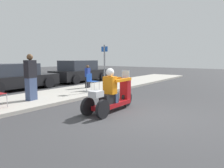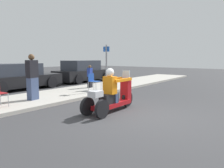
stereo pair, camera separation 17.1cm
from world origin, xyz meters
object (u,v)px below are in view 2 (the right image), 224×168
Objects in this scene: motorcycle_trike at (112,96)px; parked_car_lot_far at (83,72)px; folding_chair_curbside at (93,80)px; street_sign at (106,66)px; spectator_by_tree at (90,77)px; spectator_with_child at (32,78)px; parked_car_lot_center at (18,77)px.

parked_car_lot_far reaches higher than motorcycle_trike.
folding_chair_curbside is 0.37× the size of street_sign.
motorcycle_trike is 4.86m from spectator_by_tree.
spectator_with_child is (-0.74, 3.22, 0.46)m from motorcycle_trike.
motorcycle_trike is 1.92× the size of spectator_by_tree.
parked_car_lot_center is at bearing 112.54° from street_sign.
street_sign reaches higher than parked_car_lot_center.
street_sign is (-3.04, -4.55, 0.61)m from parked_car_lot_far.
folding_chair_curbside is 0.18× the size of parked_car_lot_center.
parked_car_lot_far is (3.32, 3.94, 0.09)m from folding_chair_curbside.
motorcycle_trike is 3.33m from spectator_with_child.
motorcycle_trike is 0.53× the size of parked_car_lot_far.
street_sign is (1.90, -4.58, 0.65)m from parked_car_lot_center.
parked_car_lot_center reaches higher than folding_chair_curbside.
spectator_by_tree is 0.28× the size of parked_car_lot_far.
motorcycle_trike is 3.67m from street_sign.
parked_car_lot_far is (4.94, -0.03, 0.04)m from parked_car_lot_center.
parked_car_lot_far is at bearing 29.55° from spectator_with_child.
spectator_with_child is 7.46m from parked_car_lot_far.
street_sign is at bearing -104.69° from spectator_by_tree.
street_sign is (3.44, -0.87, 0.36)m from spectator_with_child.
spectator_by_tree is at bearing 50.77° from motorcycle_trike.
spectator_by_tree is at bearing -130.44° from parked_car_lot_far.
spectator_with_child is at bearing -150.45° from parked_car_lot_far.
parked_car_lot_far is at bearing -0.35° from parked_car_lot_center.
folding_chair_curbside is at bearing -128.90° from spectator_by_tree.
street_sign is at bearing -123.79° from parked_car_lot_far.
spectator_by_tree is (3.81, 0.54, -0.26)m from spectator_with_child.
street_sign reaches higher than spectator_by_tree.
spectator_by_tree is (3.07, 3.76, 0.20)m from motorcycle_trike.
spectator_with_child reaches higher than folding_chair_curbside.
folding_chair_curbside is at bearing -130.13° from parked_car_lot_far.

